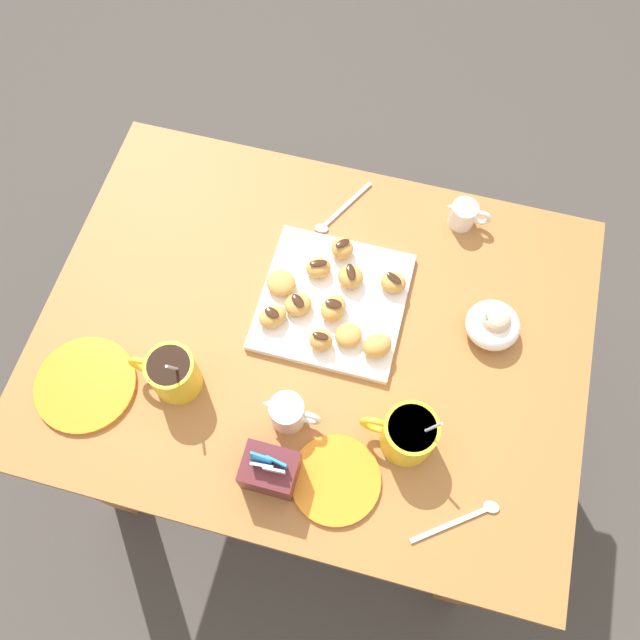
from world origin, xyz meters
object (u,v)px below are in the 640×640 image
(saucer_orange_left, at_px, (335,480))
(beignet_8, at_px, (321,340))
(pastry_plate_square, at_px, (333,301))
(saucer_orange_right, at_px, (85,385))
(coffee_mug_yellow_left, at_px, (408,434))
(ice_cream_bowl, at_px, (493,324))
(beignet_1, at_px, (318,268))
(beignet_4, at_px, (281,283))
(beignet_6, at_px, (298,305))
(beignet_10, at_px, (333,308))
(beignet_3, at_px, (393,283))
(beignet_5, at_px, (348,335))
(dining_table, at_px, (314,358))
(beignet_2, at_px, (342,249))
(sugar_caddy, at_px, (270,470))
(beignet_7, at_px, (351,277))
(beignet_9, at_px, (377,346))
(chocolate_sauce_pitcher, at_px, (464,214))
(coffee_mug_yellow_right, at_px, (172,373))
(cream_pitcher_white, at_px, (286,412))
(beignet_0, at_px, (273,316))

(saucer_orange_left, height_order, beignet_8, beignet_8)
(pastry_plate_square, bearing_deg, saucer_orange_right, 34.95)
(coffee_mug_yellow_left, xyz_separation_m, ice_cream_bowl, (-0.11, -0.25, -0.02))
(beignet_1, distance_m, beignet_4, 0.08)
(beignet_6, bearing_deg, beignet_10, -172.68)
(coffee_mug_yellow_left, height_order, saucer_orange_left, coffee_mug_yellow_left)
(beignet_3, relative_size, beignet_8, 1.15)
(saucer_orange_right, relative_size, beignet_5, 3.64)
(dining_table, height_order, beignet_5, beignet_5)
(coffee_mug_yellow_left, xyz_separation_m, beignet_2, (0.20, -0.33, -0.02))
(sugar_caddy, relative_size, beignet_7, 2.11)
(beignet_7, distance_m, beignet_9, 0.15)
(dining_table, xyz_separation_m, coffee_mug_yellow_left, (-0.21, 0.16, 0.19))
(sugar_caddy, distance_m, beignet_2, 0.45)
(chocolate_sauce_pitcher, relative_size, beignet_4, 1.65)
(beignet_2, xyz_separation_m, beignet_7, (-0.03, 0.06, 0.00))
(beignet_7, xyz_separation_m, beignet_8, (0.02, 0.14, 0.00))
(dining_table, xyz_separation_m, saucer_orange_left, (-0.11, 0.25, 0.14))
(coffee_mug_yellow_right, xyz_separation_m, ice_cream_bowl, (-0.53, -0.25, -0.02))
(beignet_3, bearing_deg, beignet_1, 2.16)
(beignet_8, bearing_deg, saucer_orange_right, 24.67)
(pastry_plate_square, relative_size, saucer_orange_right, 1.47)
(beignet_2, bearing_deg, beignet_4, 46.70)
(cream_pitcher_white, distance_m, beignet_1, 0.29)
(beignet_4, bearing_deg, beignet_5, 154.13)
(beignet_8, bearing_deg, saucer_orange_left, 110.68)
(ice_cream_bowl, bearing_deg, beignet_9, 26.27)
(beignet_3, relative_size, beignet_9, 0.90)
(pastry_plate_square, xyz_separation_m, chocolate_sauce_pitcher, (-0.21, -0.24, 0.02))
(saucer_orange_left, xyz_separation_m, beignet_6, (0.15, -0.29, 0.03))
(dining_table, bearing_deg, beignet_7, -110.31)
(beignet_0, height_order, beignet_5, beignet_0)
(beignet_2, xyz_separation_m, beignet_10, (-0.01, 0.13, 0.00))
(beignet_3, bearing_deg, beignet_2, -22.70)
(dining_table, distance_m, ice_cream_bowl, 0.37)
(ice_cream_bowl, xyz_separation_m, beignet_4, (0.40, 0.02, -0.00))
(coffee_mug_yellow_right, bearing_deg, saucer_orange_right, 16.95)
(chocolate_sauce_pitcher, height_order, beignet_2, chocolate_sauce_pitcher)
(beignet_0, relative_size, beignet_5, 1.06)
(beignet_1, distance_m, beignet_6, 0.09)
(beignet_4, relative_size, beignet_9, 1.03)
(dining_table, distance_m, coffee_mug_yellow_left, 0.32)
(beignet_0, distance_m, beignet_7, 0.17)
(beignet_9, bearing_deg, saucer_orange_right, 21.64)
(saucer_orange_left, xyz_separation_m, beignet_0, (0.19, -0.25, 0.03))
(beignet_9, height_order, beignet_10, beignet_9)
(cream_pitcher_white, distance_m, beignet_8, 0.15)
(beignet_3, bearing_deg, beignet_9, 89.60)
(beignet_3, bearing_deg, saucer_orange_right, 33.68)
(pastry_plate_square, xyz_separation_m, beignet_0, (0.10, 0.07, 0.02))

